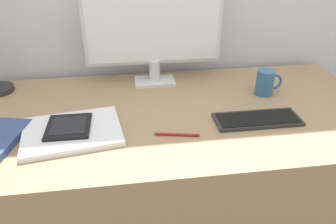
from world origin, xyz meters
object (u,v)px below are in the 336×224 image
Objects in this scene: keyboard at (257,119)px; laptop at (72,132)px; ereader at (69,126)px; pen at (177,135)px; monitor at (153,26)px; coffee_mug at (266,82)px.

keyboard is 0.63m from laptop.
keyboard is 1.94× the size of ereader.
monitor is at bearing 93.64° from pen.
monitor is 1.65× the size of laptop.
monitor reaches higher than pen.
pen is (0.34, -0.06, -0.01)m from laptop.
pen is at bearing -9.42° from laptop.
pen is (0.03, -0.43, -0.24)m from monitor.
pen is at bearing -10.62° from ereader.
monitor is 0.53m from ereader.
coffee_mug is 0.48m from pen.
ereader is at bearing 169.38° from pen.
monitor is 0.55m from keyboard.
keyboard is 2.06× the size of pen.
coffee_mug is at bearing 61.96° from keyboard.
laptop is (-0.31, -0.37, -0.24)m from monitor.
ereader reaches higher than laptop.
laptop is at bearing -40.21° from ereader.
keyboard is at bearing -49.62° from monitor.
pen is at bearing -169.91° from keyboard.
monitor reaches higher than keyboard.
ereader is at bearing -165.93° from coffee_mug.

